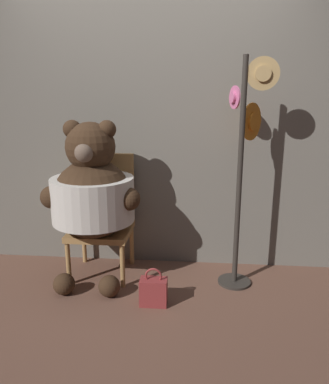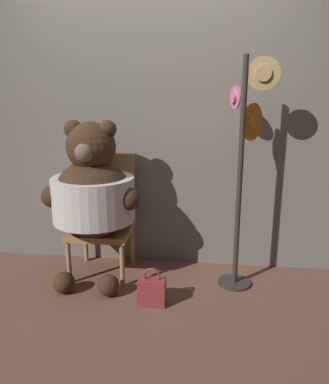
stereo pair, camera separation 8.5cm
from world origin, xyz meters
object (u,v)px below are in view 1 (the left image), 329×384
at_px(chair, 103,214).
at_px(hat_display_rack, 244,162).
at_px(handbag_on_ground, 154,291).
at_px(teddy_bear, 92,194).

bearing_deg(chair, hat_display_rack, -6.13).
bearing_deg(chair, handbag_on_ground, -47.51).
height_order(chair, handbag_on_ground, chair).
height_order(chair, hat_display_rack, hat_display_rack).
bearing_deg(teddy_bear, hat_display_rack, 2.56).
xyz_separation_m(chair, teddy_bear, (-0.03, -0.18, 0.23)).
xyz_separation_m(teddy_bear, hat_display_rack, (1.24, 0.06, 0.28)).
bearing_deg(hat_display_rack, handbag_on_ground, -147.38).
relative_size(teddy_bear, handbag_on_ground, 4.51).
bearing_deg(hat_display_rack, teddy_bear, -177.44).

